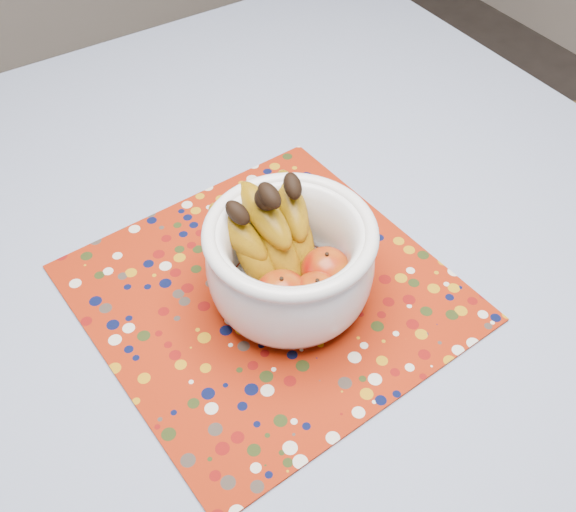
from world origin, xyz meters
The scene contains 4 objects.
table centered at (0.00, 0.00, 0.67)m, with size 1.20×1.20×0.75m.
tablecloth centered at (0.00, 0.00, 0.76)m, with size 1.32×1.32×0.01m, color slate.
placemat centered at (-0.04, -0.08, 0.76)m, with size 0.45×0.45×0.00m, color maroon.
fruit_bowl centered at (-0.02, -0.10, 0.84)m, with size 0.22×0.23×0.17m.
Camera 1 is at (-0.34, -0.59, 1.47)m, focal length 42.00 mm.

